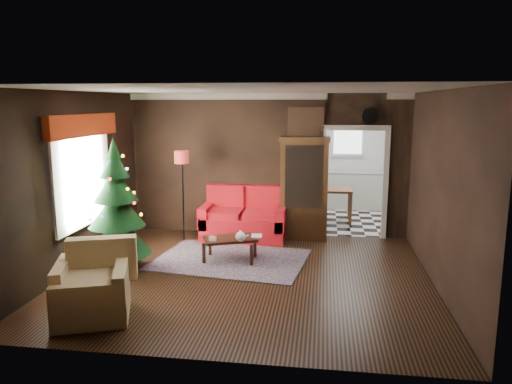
# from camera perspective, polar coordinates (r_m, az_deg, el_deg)

# --- Properties ---
(floor) EXTENTS (5.50, 5.50, 0.00)m
(floor) POSITION_cam_1_polar(r_m,az_deg,el_deg) (7.54, -0.97, -9.88)
(floor) COLOR black
(floor) RESTS_ON ground
(ceiling) EXTENTS (5.50, 5.50, 0.00)m
(ceiling) POSITION_cam_1_polar(r_m,az_deg,el_deg) (7.07, -1.04, 11.93)
(ceiling) COLOR white
(ceiling) RESTS_ON ground
(wall_back) EXTENTS (5.50, 0.00, 5.50)m
(wall_back) POSITION_cam_1_polar(r_m,az_deg,el_deg) (9.62, 1.33, 3.18)
(wall_back) COLOR black
(wall_back) RESTS_ON ground
(wall_front) EXTENTS (5.50, 0.00, 5.50)m
(wall_front) POSITION_cam_1_polar(r_m,az_deg,el_deg) (4.77, -5.70, -4.39)
(wall_front) COLOR black
(wall_front) RESTS_ON ground
(wall_left) EXTENTS (0.00, 5.50, 5.50)m
(wall_left) POSITION_cam_1_polar(r_m,az_deg,el_deg) (8.07, -20.68, 1.09)
(wall_left) COLOR black
(wall_left) RESTS_ON ground
(wall_right) EXTENTS (0.00, 5.50, 5.50)m
(wall_right) POSITION_cam_1_polar(r_m,az_deg,el_deg) (7.27, 20.93, 0.12)
(wall_right) COLOR black
(wall_right) RESTS_ON ground
(doorway) EXTENTS (1.10, 0.10, 2.10)m
(doorway) POSITION_cam_1_polar(r_m,az_deg,el_deg) (9.63, 11.42, 0.87)
(doorway) COLOR silver
(doorway) RESTS_ON ground
(left_window) EXTENTS (0.05, 1.60, 1.40)m
(left_window) POSITION_cam_1_polar(r_m,az_deg,el_deg) (8.21, -19.80, 1.66)
(left_window) COLOR white
(left_window) RESTS_ON wall_left
(valance) EXTENTS (0.12, 2.10, 0.35)m
(valance) POSITION_cam_1_polar(r_m,az_deg,el_deg) (8.10, -19.65, 7.39)
(valance) COLOR #9E270D
(valance) RESTS_ON wall_left
(kitchen_floor) EXTENTS (3.00, 3.00, 0.00)m
(kitchen_floor) POSITION_cam_1_polar(r_m,az_deg,el_deg) (11.30, 10.80, -3.12)
(kitchen_floor) COLOR white
(kitchen_floor) RESTS_ON ground
(kitchen_window) EXTENTS (0.70, 0.06, 0.70)m
(kitchen_window) POSITION_cam_1_polar(r_m,az_deg,el_deg) (12.48, 10.76, 6.05)
(kitchen_window) COLOR white
(kitchen_window) RESTS_ON ground
(rug) EXTENTS (2.69, 2.12, 0.01)m
(rug) POSITION_cam_1_polar(r_m,az_deg,el_deg) (8.28, -2.99, -7.95)
(rug) COLOR #563C4F
(rug) RESTS_ON ground
(loveseat) EXTENTS (1.70, 0.90, 1.00)m
(loveseat) POSITION_cam_1_polar(r_m,az_deg,el_deg) (9.40, -1.44, -2.58)
(loveseat) COLOR maroon
(loveseat) RESTS_ON ground
(curio_cabinet) EXTENTS (0.90, 0.45, 1.90)m
(curio_cabinet) POSITION_cam_1_polar(r_m,az_deg,el_deg) (9.40, 5.69, 0.19)
(curio_cabinet) COLOR black
(curio_cabinet) RESTS_ON ground
(floor_lamp) EXTENTS (0.38, 0.38, 1.80)m
(floor_lamp) POSITION_cam_1_polar(r_m,az_deg,el_deg) (9.37, -8.61, -0.67)
(floor_lamp) COLOR black
(floor_lamp) RESTS_ON ground
(christmas_tree) EXTENTS (1.30, 1.30, 1.97)m
(christmas_tree) POSITION_cam_1_polar(r_m,az_deg,el_deg) (7.80, -16.10, -1.55)
(christmas_tree) COLOR black
(christmas_tree) RESTS_ON ground
(armchair) EXTENTS (1.16, 1.16, 0.93)m
(armchair) POSITION_cam_1_polar(r_m,az_deg,el_deg) (6.36, -18.81, -9.97)
(armchair) COLOR beige
(armchair) RESTS_ON ground
(coffee_table) EXTENTS (0.99, 0.81, 0.39)m
(coffee_table) POSITION_cam_1_polar(r_m,az_deg,el_deg) (8.19, -3.06, -6.69)
(coffee_table) COLOR black
(coffee_table) RESTS_ON rug
(teapot) EXTENTS (0.21, 0.21, 0.18)m
(teapot) POSITION_cam_1_polar(r_m,az_deg,el_deg) (7.88, -1.84, -5.23)
(teapot) COLOR white
(teapot) RESTS_ON coffee_table
(cup_a) EXTENTS (0.09, 0.09, 0.07)m
(cup_a) POSITION_cam_1_polar(r_m,az_deg,el_deg) (7.99, -5.29, -5.47)
(cup_a) COLOR beige
(cup_a) RESTS_ON coffee_table
(cup_b) EXTENTS (0.07, 0.07, 0.06)m
(cup_b) POSITION_cam_1_polar(r_m,az_deg,el_deg) (7.98, -4.91, -5.52)
(cup_b) COLOR white
(cup_b) RESTS_ON coffee_table
(book) EXTENTS (0.18, 0.04, 0.24)m
(book) POSITION_cam_1_polar(r_m,az_deg,el_deg) (8.17, -0.55, -4.43)
(book) COLOR tan
(book) RESTS_ON coffee_table
(wall_clock) EXTENTS (0.32, 0.32, 0.06)m
(wall_clock) POSITION_cam_1_polar(r_m,az_deg,el_deg) (9.47, 13.26, 8.74)
(wall_clock) COLOR white
(wall_clock) RESTS_ON wall_back
(painting) EXTENTS (0.62, 0.05, 0.52)m
(painting) POSITION_cam_1_polar(r_m,az_deg,el_deg) (9.45, 5.89, 8.17)
(painting) COLOR #A87E49
(painting) RESTS_ON wall_back
(kitchen_counter) EXTENTS (1.80, 0.60, 0.90)m
(kitchen_counter) POSITION_cam_1_polar(r_m,az_deg,el_deg) (12.38, 10.61, 0.19)
(kitchen_counter) COLOR silver
(kitchen_counter) RESTS_ON ground
(kitchen_table) EXTENTS (0.70, 0.70, 0.75)m
(kitchen_table) POSITION_cam_1_polar(r_m,az_deg,el_deg) (10.92, 9.37, -1.54)
(kitchen_table) COLOR #512E1B
(kitchen_table) RESTS_ON ground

